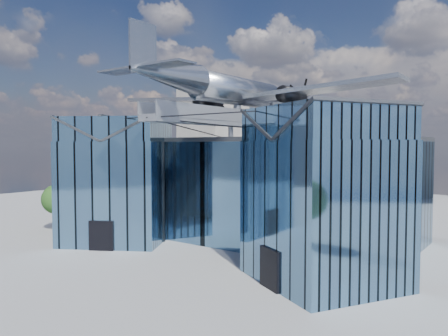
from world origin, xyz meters
The scene contains 5 objects.
ground_plane centered at (0.00, 0.00, 0.00)m, with size 120.00×120.00×0.00m, color gray.
museum centered at (0.00, 5.82, 5.54)m, with size 32.88×24.50×17.60m.
bg_towers centered at (1.45, 50.49, 10.01)m, with size 77.00×24.50×26.00m.
tree_plaza_w centered at (-19.77, -1.60, 3.35)m, with size 4.00×4.00×4.95m.
tree_side_w centered at (-19.82, 1.86, 3.91)m, with size 4.76×4.76×5.78m.
Camera 1 is at (22.51, -28.24, 9.18)m, focal length 35.00 mm.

